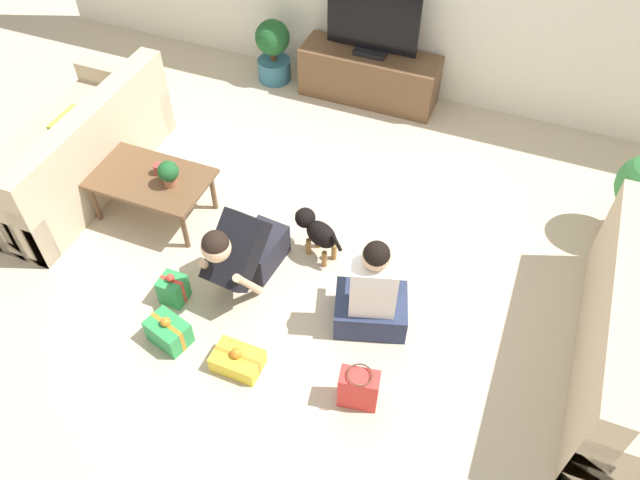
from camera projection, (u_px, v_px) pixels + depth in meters
The scene contains 15 objects.
ground_plane at pixel (319, 266), 5.00m from camera, with size 16.00×16.00×0.00m, color beige.
sofa_left at pixel (73, 154), 5.47m from camera, with size 0.91×1.97×0.85m.
coffee_table at pixel (150, 181), 5.13m from camera, with size 0.98×0.60×0.42m.
tv_console at pixel (369, 76), 6.36m from camera, with size 1.40×0.44×0.52m.
tv at pixel (373, 25), 5.94m from camera, with size 0.92×0.20×0.68m.
potted_plant_back_left at pixel (273, 50), 6.52m from camera, with size 0.36×0.36×0.68m.
person_kneeling at pixel (243, 251), 4.62m from camera, with size 0.39×0.85×0.82m.
person_sitting at pixel (372, 295), 4.39m from camera, with size 0.61×0.58×0.90m.
dog at pixel (316, 230), 4.91m from camera, with size 0.48×0.30×0.39m.
gift_box_a at pixel (169, 332), 4.46m from camera, with size 0.34×0.28×0.26m.
gift_box_b at pixel (238, 360), 4.34m from camera, with size 0.34×0.23×0.20m.
gift_box_c at pixel (173, 289), 4.70m from camera, with size 0.18×0.18×0.28m.
gift_bag_a at pixel (359, 388), 4.09m from camera, with size 0.28×0.19×0.34m.
mug at pixel (159, 169), 5.09m from camera, with size 0.12×0.08×0.09m.
tabletop_plant at pixel (168, 173), 4.95m from camera, with size 0.17×0.17×0.22m.
Camera 1 is at (1.20, -2.96, 3.85)m, focal length 35.00 mm.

